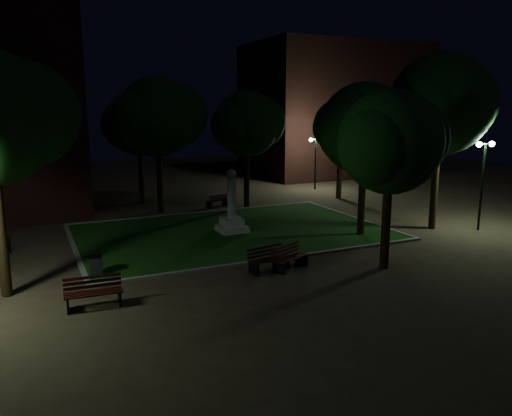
# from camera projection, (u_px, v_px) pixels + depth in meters

# --- Properties ---
(ground) EXTENTS (80.00, 80.00, 0.00)m
(ground) POSITION_uv_depth(u_px,v_px,m) (248.00, 242.00, 23.68)
(ground) COLOR #433125
(lawn) EXTENTS (15.00, 10.00, 0.08)m
(lawn) POSITION_uv_depth(u_px,v_px,m) (232.00, 232.00, 25.45)
(lawn) COLOR #173F10
(lawn) RESTS_ON ground
(lawn_kerb) EXTENTS (15.40, 10.40, 0.12)m
(lawn_kerb) POSITION_uv_depth(u_px,v_px,m) (232.00, 232.00, 25.44)
(lawn_kerb) COLOR slate
(lawn_kerb) RESTS_ON ground
(monument) EXTENTS (1.40, 1.40, 3.20)m
(monument) POSITION_uv_depth(u_px,v_px,m) (232.00, 215.00, 25.26)
(monument) COLOR #9C998E
(monument) RESTS_ON lawn
(building_far) EXTENTS (16.00, 10.00, 12.00)m
(building_far) POSITION_uv_depth(u_px,v_px,m) (335.00, 110.00, 47.68)
(building_far) COLOR #421916
(building_far) RESTS_ON ground
(tree_north_wl) EXTENTS (5.81, 4.75, 8.10)m
(tree_north_wl) POSITION_uv_depth(u_px,v_px,m) (159.00, 117.00, 29.30)
(tree_north_wl) COLOR black
(tree_north_wl) RESTS_ON ground
(tree_north_er) EXTENTS (5.01, 4.09, 7.33)m
(tree_north_er) POSITION_uv_depth(u_px,v_px,m) (248.00, 124.00, 30.88)
(tree_north_er) COLOR black
(tree_north_er) RESTS_ON ground
(tree_ne) EXTENTS (4.71, 3.84, 6.91)m
(tree_ne) POSITION_uv_depth(u_px,v_px,m) (342.00, 127.00, 34.10)
(tree_ne) COLOR black
(tree_ne) RESTS_ON ground
(tree_east) EXTENTS (6.35, 5.19, 9.03)m
(tree_east) POSITION_uv_depth(u_px,v_px,m) (442.00, 104.00, 25.18)
(tree_east) COLOR black
(tree_east) RESTS_ON ground
(tree_se) EXTENTS (4.94, 4.03, 7.03)m
(tree_se) POSITION_uv_depth(u_px,v_px,m) (392.00, 142.00, 19.01)
(tree_se) COLOR black
(tree_se) RESTS_ON ground
(tree_far_north) EXTENTS (5.22, 4.26, 7.45)m
(tree_far_north) POSITION_uv_depth(u_px,v_px,m) (140.00, 123.00, 32.26)
(tree_far_north) COLOR black
(tree_far_north) RESTS_ON ground
(tree_extra) EXTENTS (5.47, 4.46, 7.52)m
(tree_extra) POSITION_uv_depth(u_px,v_px,m) (367.00, 129.00, 23.97)
(tree_extra) COLOR black
(tree_extra) RESTS_ON ground
(lamppost_se) EXTENTS (1.18, 0.28, 4.60)m
(lamppost_se) POSITION_uv_depth(u_px,v_px,m) (483.00, 169.00, 25.40)
(lamppost_se) COLOR black
(lamppost_se) RESTS_ON ground
(lamppost_ne) EXTENTS (1.18, 0.28, 3.99)m
(lamppost_ne) POSITION_uv_depth(u_px,v_px,m) (316.00, 153.00, 38.29)
(lamppost_ne) COLOR black
(lamppost_ne) RESTS_ON ground
(bench_near_left) EXTENTS (1.82, 0.95, 0.95)m
(bench_near_left) POSITION_uv_depth(u_px,v_px,m) (268.00, 260.00, 19.52)
(bench_near_left) COLOR black
(bench_near_left) RESTS_ON ground
(bench_near_right) EXTENTS (1.79, 1.22, 0.93)m
(bench_near_right) POSITION_uv_depth(u_px,v_px,m) (289.00, 258.00, 19.73)
(bench_near_right) COLOR black
(bench_near_right) RESTS_ON ground
(bench_west_near) EXTENTS (1.84, 0.74, 0.99)m
(bench_west_near) POSITION_uv_depth(u_px,v_px,m) (94.00, 293.00, 15.95)
(bench_west_near) COLOR black
(bench_west_near) RESTS_ON ground
(bench_left_side) EXTENTS (0.88, 1.49, 0.77)m
(bench_left_side) POSITION_uv_depth(u_px,v_px,m) (1.00, 249.00, 21.23)
(bench_left_side) COLOR black
(bench_left_side) RESTS_ON ground
(bench_far_side) EXTENTS (1.58, 0.94, 0.82)m
(bench_far_side) POSITION_uv_depth(u_px,v_px,m) (218.00, 201.00, 31.93)
(bench_far_side) COLOR black
(bench_far_side) RESTS_ON ground
(trash_bin) EXTENTS (0.58, 0.58, 0.83)m
(trash_bin) POSITION_uv_depth(u_px,v_px,m) (96.00, 266.00, 18.83)
(trash_bin) COLOR black
(trash_bin) RESTS_ON ground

